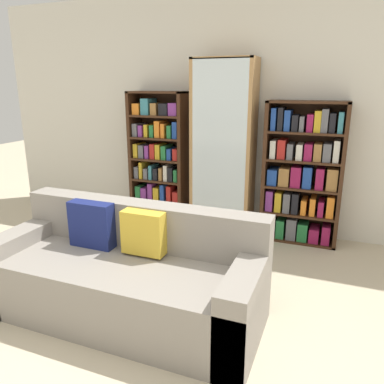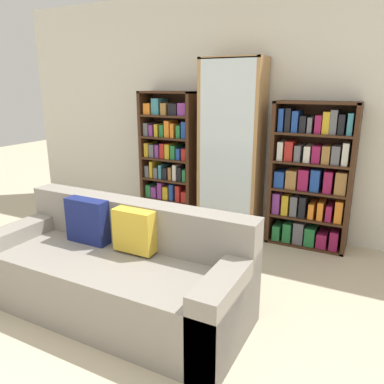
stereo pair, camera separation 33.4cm
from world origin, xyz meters
The scene contains 7 objects.
ground_plane centered at (0.00, 0.00, 0.00)m, with size 16.00×16.00×0.00m, color beige.
wall_back centered at (0.00, 2.68, 1.35)m, with size 6.27×0.06×2.70m.
couch centered at (-0.15, 0.54, 0.30)m, with size 2.03×0.81×0.82m.
bookshelf_left centered at (-0.81, 2.47, 0.78)m, with size 0.70×0.32×1.61m.
display_cabinet centered at (0.01, 2.45, 0.98)m, with size 0.69×0.36×1.97m.
bookshelf_right centered at (0.90, 2.47, 0.74)m, with size 0.83×0.32×1.53m.
wine_bottle centered at (0.53, 1.50, 0.17)m, with size 0.09×0.09×0.41m.
Camera 1 is at (1.23, -1.61, 1.69)m, focal length 35.00 mm.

